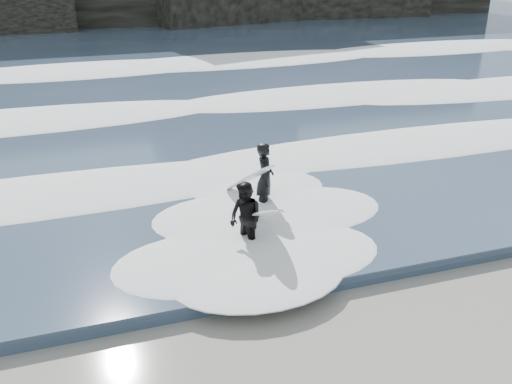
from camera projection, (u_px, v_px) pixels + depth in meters
sea at (139, 57)px, 33.68m from camera, size 90.00×52.00×0.30m
foam_near at (236, 170)px, 16.18m from camera, size 60.00×3.20×0.20m
foam_mid at (185, 108)px, 22.26m from camera, size 60.00×4.00×0.24m
foam_far at (149, 65)px, 30.08m from camera, size 60.00×4.80×0.30m
surfer_left at (262, 178)px, 14.23m from camera, size 1.32×1.99×1.83m
surfer_right at (248, 218)px, 12.32m from camera, size 1.28×1.98×1.66m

